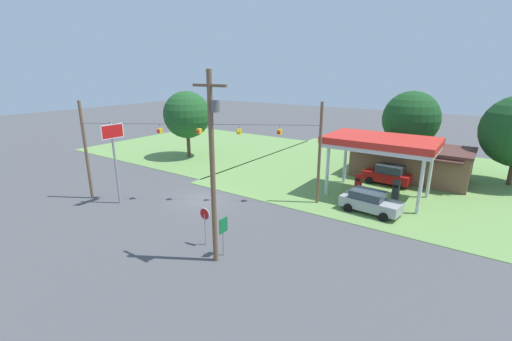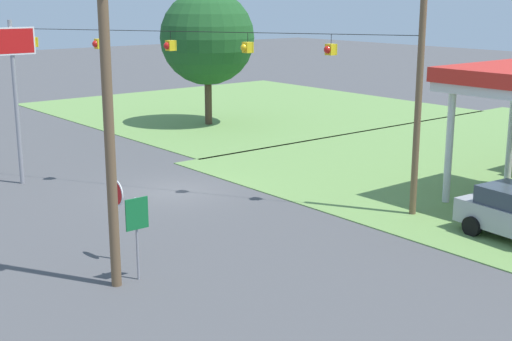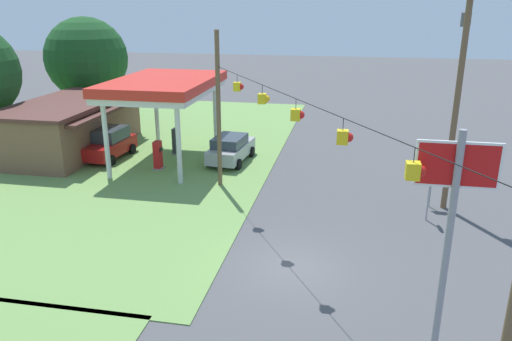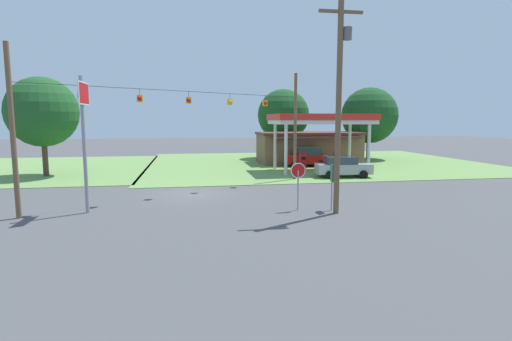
# 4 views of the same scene
# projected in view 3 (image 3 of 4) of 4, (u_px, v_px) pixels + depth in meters

# --- Properties ---
(ground_plane) EXTENTS (160.00, 160.00, 0.00)m
(ground_plane) POSITION_uv_depth(u_px,v_px,m) (292.00, 267.00, 18.97)
(ground_plane) COLOR #4C4C4F
(grass_verge_station_corner) EXTENTS (36.00, 28.00, 0.04)m
(grass_verge_station_corner) POSITION_uv_depth(u_px,v_px,m) (79.00, 147.00, 34.80)
(grass_verge_station_corner) COLOR #6B934C
(grass_verge_station_corner) RESTS_ON ground
(gas_station_canopy) EXTENTS (8.87, 5.65, 5.24)m
(gas_station_canopy) POSITION_uv_depth(u_px,v_px,m) (164.00, 87.00, 30.11)
(gas_station_canopy) COLOR silver
(gas_station_canopy) RESTS_ON ground
(gas_station_store) EXTENTS (11.00, 6.16, 3.38)m
(gas_station_store) POSITION_uv_depth(u_px,v_px,m) (70.00, 126.00, 33.46)
(gas_station_store) COLOR brown
(gas_station_store) RESTS_ON ground
(fuel_pump_near) EXTENTS (0.71, 0.56, 1.75)m
(fuel_pump_near) POSITION_uv_depth(u_px,v_px,m) (158.00, 156.00, 29.85)
(fuel_pump_near) COLOR gray
(fuel_pump_near) RESTS_ON ground
(fuel_pump_far) EXTENTS (0.71, 0.56, 1.75)m
(fuel_pump_far) POSITION_uv_depth(u_px,v_px,m) (176.00, 142.00, 32.85)
(fuel_pump_far) COLOR gray
(fuel_pump_far) RESTS_ON ground
(car_at_pumps_front) EXTENTS (4.60, 2.42, 1.73)m
(car_at_pumps_front) POSITION_uv_depth(u_px,v_px,m) (231.00, 148.00, 31.20)
(car_at_pumps_front) COLOR #9E9EA3
(car_at_pumps_front) RESTS_ON ground
(car_at_pumps_rear) EXTENTS (4.40, 2.31, 1.96)m
(car_at_pumps_rear) POSITION_uv_depth(u_px,v_px,m) (109.00, 143.00, 31.96)
(car_at_pumps_rear) COLOR #AD1414
(car_at_pumps_rear) RESTS_ON ground
(stop_sign_roadside) EXTENTS (0.80, 0.08, 2.50)m
(stop_sign_roadside) POSITION_uv_depth(u_px,v_px,m) (430.00, 183.00, 22.52)
(stop_sign_roadside) COLOR #99999E
(stop_sign_roadside) RESTS_ON ground
(stop_sign_overhead) EXTENTS (0.22, 1.91, 6.87)m
(stop_sign_overhead) POSITION_uv_depth(u_px,v_px,m) (451.00, 214.00, 11.84)
(stop_sign_overhead) COLOR gray
(stop_sign_overhead) RESTS_ON ground
(route_sign) EXTENTS (0.10, 0.70, 2.40)m
(route_sign) POSITION_uv_depth(u_px,v_px,m) (432.00, 173.00, 24.13)
(route_sign) COLOR gray
(route_sign) RESTS_ON ground
(utility_pole_main) EXTENTS (2.20, 0.44, 10.65)m
(utility_pole_main) POSITION_uv_depth(u_px,v_px,m) (459.00, 87.00, 22.66)
(utility_pole_main) COLOR brown
(utility_pole_main) RESTS_ON ground
(signal_span_gantry) EXTENTS (16.68, 10.24, 8.29)m
(signal_span_gantry) POSITION_uv_depth(u_px,v_px,m) (295.00, 151.00, 17.50)
(signal_span_gantry) COLOR brown
(signal_span_gantry) RESTS_ON ground
(tree_far_back) EXTENTS (6.65, 6.65, 8.56)m
(tree_far_back) POSITION_uv_depth(u_px,v_px,m) (87.00, 59.00, 40.75)
(tree_far_back) COLOR #4C3828
(tree_far_back) RESTS_ON ground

